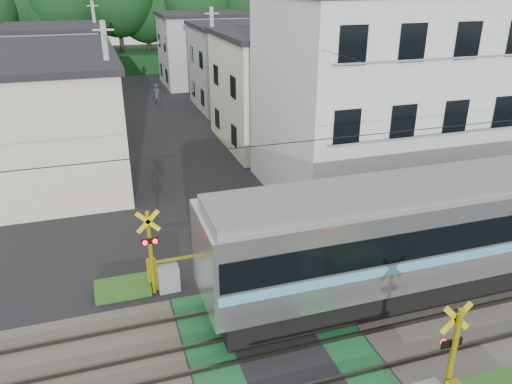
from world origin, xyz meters
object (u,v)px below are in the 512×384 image
object	(u,v)px
pedestrian	(157,95)
commuter_train	(475,224)
crossing_signal_far	(165,271)
apartment_block	(378,95)

from	to	relation	value
pedestrian	commuter_train	bearing A→B (deg)	124.49
commuter_train	crossing_signal_far	xyz separation A→B (m)	(-10.16, 2.45, -1.35)
crossing_signal_far	apartment_block	xyz separation A→B (m)	(11.09, 5.84, 3.94)
commuter_train	pedestrian	bearing A→B (deg)	103.53
commuter_train	pedestrian	size ratio (longest dim) A/B	10.12
commuter_train	apartment_block	size ratio (longest dim) A/B	1.84
crossing_signal_far	pedestrian	bearing A→B (deg)	82.93
pedestrian	apartment_block	bearing A→B (deg)	131.94
apartment_block	pedestrian	size ratio (longest dim) A/B	5.50
commuter_train	pedestrian	world-z (taller)	commuter_train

